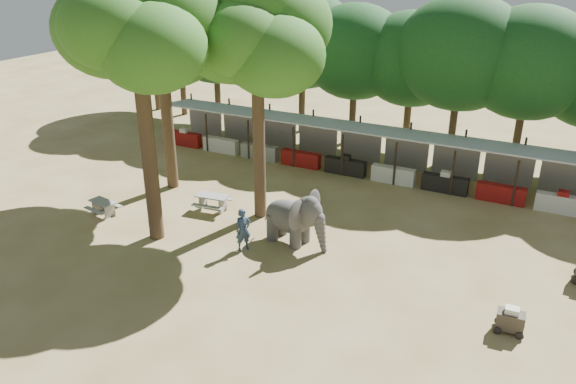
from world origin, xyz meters
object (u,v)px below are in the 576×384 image
at_px(handler, 243,230).
at_px(yard_tree_center, 136,21).
at_px(picnic_table_near, 103,206).
at_px(picnic_table_far, 213,201).
at_px(elephant, 295,218).
at_px(cart_front, 510,320).
at_px(yard_tree_back, 256,32).
at_px(yard_tree_left, 160,29).

bearing_deg(handler, yard_tree_center, 138.26).
relative_size(yard_tree_center, handler, 6.50).
xyz_separation_m(picnic_table_near, picnic_table_far, (4.42, 2.77, 0.07)).
height_order(elephant, picnic_table_far, elephant).
distance_m(handler, cart_front, 10.84).
height_order(yard_tree_back, cart_front, yard_tree_back).
distance_m(elephant, picnic_table_far, 5.22).
relative_size(handler, picnic_table_far, 1.06).
distance_m(yard_tree_left, cart_front, 20.23).
xyz_separation_m(yard_tree_back, cart_front, (11.95, -4.20, -8.07)).
bearing_deg(yard_tree_back, elephant, -33.38).
xyz_separation_m(elephant, handler, (-1.69, -1.53, -0.27)).
distance_m(yard_tree_center, cart_front, 17.32).
relative_size(yard_tree_left, picnic_table_far, 6.28).
distance_m(picnic_table_near, picnic_table_far, 5.22).
bearing_deg(yard_tree_back, yard_tree_center, -126.86).
height_order(yard_tree_center, yard_tree_back, yard_tree_center).
relative_size(yard_tree_left, handler, 5.95).
bearing_deg(yard_tree_back, picnic_table_far, -161.42).
height_order(yard_tree_left, yard_tree_center, yard_tree_center).
xyz_separation_m(yard_tree_back, elephant, (2.84, -1.87, -7.35)).
xyz_separation_m(handler, picnic_table_near, (-7.79, -0.12, -0.47)).
height_order(elephant, picnic_table_near, elephant).
height_order(elephant, handler, elephant).
xyz_separation_m(yard_tree_back, handler, (1.15, -3.40, -7.62)).
distance_m(yard_tree_center, elephant, 10.14).
xyz_separation_m(yard_tree_center, picnic_table_near, (-3.64, 0.48, -8.76)).
bearing_deg(yard_tree_back, cart_front, -19.35).
bearing_deg(yard_tree_left, elephant, -17.99).
relative_size(yard_tree_back, cart_front, 11.27).
bearing_deg(picnic_table_far, yard_tree_center, -110.26).
distance_m(yard_tree_left, picnic_table_far, 8.73).
relative_size(handler, picnic_table_near, 1.18).
bearing_deg(handler, yard_tree_back, 58.76).
relative_size(yard_tree_center, picnic_table_far, 6.87).
bearing_deg(yard_tree_left, yard_tree_back, -9.46).
relative_size(yard_tree_center, yard_tree_back, 1.06).
bearing_deg(cart_front, picnic_table_far, 162.93).
distance_m(handler, picnic_table_near, 7.81).
bearing_deg(picnic_table_far, yard_tree_left, 148.40).
xyz_separation_m(elephant, picnic_table_near, (-9.48, -1.65, -0.74)).
bearing_deg(handler, yard_tree_left, 98.44).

